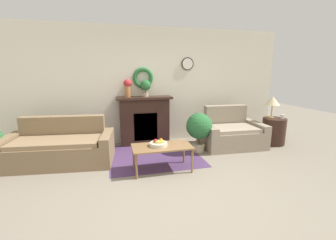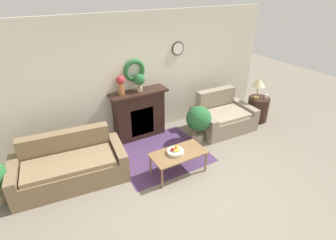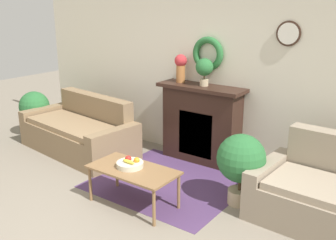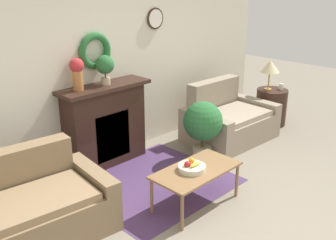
% 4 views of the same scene
% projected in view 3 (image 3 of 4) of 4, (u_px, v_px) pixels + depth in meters
% --- Properties ---
extents(ground_plane, '(16.00, 16.00, 0.00)m').
position_uv_depth(ground_plane, '(86.00, 237.00, 3.90)').
color(ground_plane, gray).
extents(floor_rug, '(1.80, 1.63, 0.01)m').
position_uv_depth(floor_rug, '(169.00, 182.00, 5.07)').
color(floor_rug, '#4C335B').
rests_on(floor_rug, ground_plane).
extents(wall_back, '(6.80, 0.16, 2.70)m').
position_uv_depth(wall_back, '(217.00, 67.00, 5.48)').
color(wall_back, beige).
rests_on(wall_back, ground_plane).
extents(fireplace, '(1.27, 0.41, 1.12)m').
position_uv_depth(fireplace, '(201.00, 123.00, 5.61)').
color(fireplace, '#331E16').
rests_on(fireplace, ground_plane).
extents(couch_left, '(2.00, 1.12, 0.84)m').
position_uv_depth(couch_left, '(80.00, 132.00, 6.07)').
color(couch_left, '#846B4C').
rests_on(couch_left, ground_plane).
extents(loveseat_right, '(1.40, 1.03, 0.89)m').
position_uv_depth(loveseat_right, '(323.00, 194.00, 4.12)').
color(loveseat_right, gray).
rests_on(loveseat_right, ground_plane).
extents(coffee_table, '(1.02, 0.53, 0.44)m').
position_uv_depth(coffee_table, '(133.00, 172.00, 4.41)').
color(coffee_table, olive).
rests_on(coffee_table, ground_plane).
extents(fruit_bowl, '(0.31, 0.31, 0.12)m').
position_uv_depth(fruit_bowl, '(130.00, 164.00, 4.44)').
color(fruit_bowl, beige).
rests_on(fruit_bowl, coffee_table).
extents(vase_on_mantel_left, '(0.18, 0.18, 0.40)m').
position_uv_depth(vase_on_mantel_left, '(181.00, 66.00, 5.59)').
color(vase_on_mantel_left, '#AD6B38').
rests_on(vase_on_mantel_left, fireplace).
extents(potted_plant_on_mantel, '(0.24, 0.24, 0.38)m').
position_uv_depth(potted_plant_on_mantel, '(204.00, 68.00, 5.35)').
color(potted_plant_on_mantel, tan).
rests_on(potted_plant_on_mantel, fireplace).
extents(potted_plant_floor_by_couch, '(0.51, 0.51, 0.77)m').
position_uv_depth(potted_plant_floor_by_couch, '(35.00, 108.00, 6.71)').
color(potted_plant_floor_by_couch, tan).
rests_on(potted_plant_floor_by_couch, ground_plane).
extents(potted_plant_floor_by_loveseat, '(0.55, 0.55, 0.84)m').
position_uv_depth(potted_plant_floor_by_loveseat, '(241.00, 161.00, 4.39)').
color(potted_plant_floor_by_loveseat, tan).
rests_on(potted_plant_floor_by_loveseat, ground_plane).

